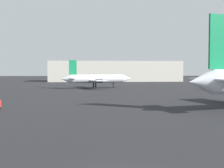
# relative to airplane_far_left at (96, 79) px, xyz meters

# --- Properties ---
(airplane_far_left) EXTENTS (22.00, 18.06, 8.51)m
(airplane_far_left) POSITION_rel_airplane_far_left_xyz_m (0.00, 0.00, 0.00)
(airplane_far_left) COLOR silver
(airplane_far_left) RESTS_ON ground_plane
(terminal_building) EXTENTS (65.81, 21.60, 10.15)m
(terminal_building) POSITION_rel_airplane_far_left_xyz_m (11.84, 61.63, 2.17)
(terminal_building) COLOR beige
(terminal_building) RESTS_ON ground_plane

